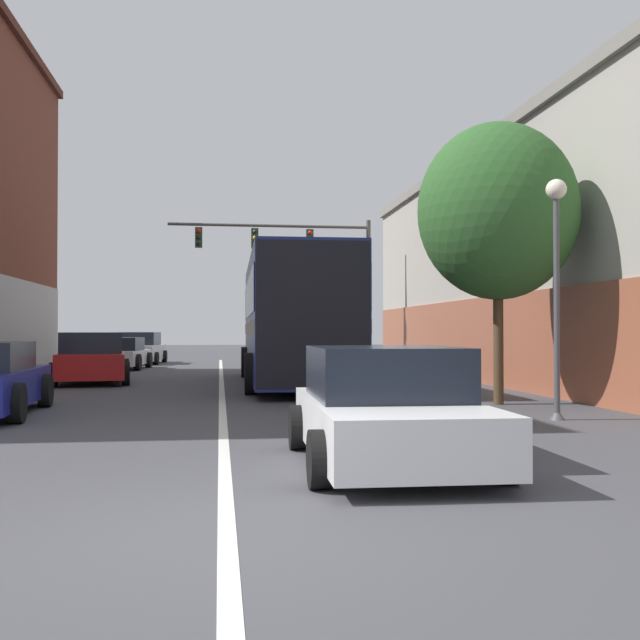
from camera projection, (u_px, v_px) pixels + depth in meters
ground_plane at (227, 534)px, 5.54m from camera, size 160.00×160.00×0.00m
lane_center_line at (222, 389)px, 19.57m from camera, size 0.14×40.33×0.01m
building_right_storefront at (580, 261)px, 22.90m from camera, size 7.17×25.26×7.12m
bus at (293, 315)px, 21.36m from camera, size 2.98×11.25×3.51m
hatchback_foreground at (387, 409)px, 8.51m from camera, size 2.11×3.91×1.33m
parked_car_left_near at (92, 359)px, 21.71m from camera, size 2.49×4.09×1.48m
parked_car_left_mid at (141, 349)px, 35.07m from camera, size 2.24×4.71×1.48m
parked_car_left_distant at (122, 354)px, 29.92m from camera, size 2.13×4.02×1.27m
traffic_signal_gantry at (301, 257)px, 30.13m from camera, size 8.16×0.36×6.06m
street_lamp at (556, 268)px, 12.75m from camera, size 0.35×0.35×4.11m
street_tree_near at (498, 212)px, 15.51m from camera, size 3.35×3.01×5.84m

